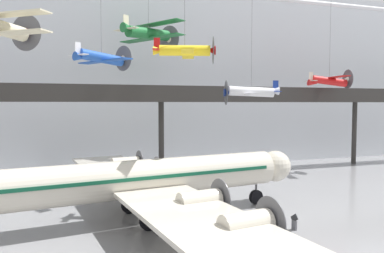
# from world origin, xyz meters

# --- Properties ---
(ground_plane) EXTENTS (260.00, 260.00, 0.00)m
(ground_plane) POSITION_xyz_m (0.00, 0.00, 0.00)
(ground_plane) COLOR gray
(hangar_back_wall) EXTENTS (140.00, 3.00, 26.55)m
(hangar_back_wall) POSITION_xyz_m (0.00, 29.80, 13.27)
(hangar_back_wall) COLOR silver
(hangar_back_wall) RESTS_ON ground
(mezzanine_walkway) EXTENTS (110.00, 3.20, 11.38)m
(mezzanine_walkway) POSITION_xyz_m (0.00, 21.75, 9.67)
(mezzanine_walkway) COLOR #2D2B28
(mezzanine_walkway) RESTS_ON ground
(airliner_silver_main) EXTENTS (30.78, 35.16, 8.97)m
(airliner_silver_main) POSITION_xyz_m (-6.50, 4.92, 3.26)
(airliner_silver_main) COLOR beige
(airliner_silver_main) RESTS_ON ground
(suspended_plane_red_highwing) EXTENTS (5.98, 7.28, 11.45)m
(suspended_plane_red_highwing) POSITION_xyz_m (21.91, 18.20, 12.23)
(suspended_plane_red_highwing) COLOR red
(suspended_plane_blue_trainer) EXTENTS (5.80, 6.40, 10.35)m
(suspended_plane_blue_trainer) POSITION_xyz_m (-8.15, 12.02, 13.39)
(suspended_plane_blue_trainer) COLOR #1E4CAD
(suspended_plane_white_twin) EXTENTS (6.07, 7.27, 13.51)m
(suspended_plane_white_twin) POSITION_xyz_m (7.21, 12.06, 10.42)
(suspended_plane_white_twin) COLOR silver
(suspended_plane_green_biplane) EXTENTS (8.21, 9.02, 7.23)m
(suspended_plane_green_biplane) POSITION_xyz_m (-1.81, 21.40, 17.65)
(suspended_plane_green_biplane) COLOR #1E6B33
(suspended_plane_yellow_lowwing) EXTENTS (5.36, 6.32, 10.27)m
(suspended_plane_yellow_lowwing) POSITION_xyz_m (-1.94, 6.09, 13.53)
(suspended_plane_yellow_lowwing) COLOR yellow
(info_sign_pedestal) EXTENTS (0.22, 0.77, 1.24)m
(info_sign_pedestal) POSITION_xyz_m (4.32, -0.58, 0.46)
(info_sign_pedestal) COLOR #4C4C51
(info_sign_pedestal) RESTS_ON ground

